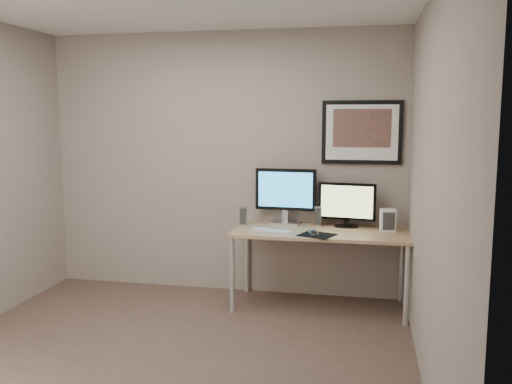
# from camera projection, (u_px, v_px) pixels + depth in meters

# --- Properties ---
(floor) EXTENTS (3.60, 3.60, 0.00)m
(floor) POSITION_uv_depth(u_px,v_px,m) (167.00, 360.00, 3.96)
(floor) COLOR #4D3C30
(floor) RESTS_ON ground
(room) EXTENTS (3.60, 3.60, 3.60)m
(room) POSITION_uv_depth(u_px,v_px,m) (183.00, 133.00, 4.17)
(room) COLOR white
(room) RESTS_ON ground
(desk) EXTENTS (1.60, 0.70, 0.73)m
(desk) POSITION_uv_depth(u_px,v_px,m) (320.00, 237.00, 4.99)
(desk) COLOR #99694A
(desk) RESTS_ON floor
(framed_art) EXTENTS (0.75, 0.04, 0.60)m
(framed_art) POSITION_uv_depth(u_px,v_px,m) (362.00, 132.00, 5.11)
(framed_art) COLOR black
(framed_art) RESTS_ON room
(monitor_large) EXTENTS (0.59, 0.21, 0.54)m
(monitor_large) POSITION_uv_depth(u_px,v_px,m) (286.00, 193.00, 5.24)
(monitor_large) COLOR #B0B0B5
(monitor_large) RESTS_ON desk
(monitor_tv) EXTENTS (0.54, 0.15, 0.42)m
(monitor_tv) POSITION_uv_depth(u_px,v_px,m) (347.00, 204.00, 5.09)
(monitor_tv) COLOR black
(monitor_tv) RESTS_ON desk
(speaker_left) EXTENTS (0.08, 0.08, 0.18)m
(speaker_left) POSITION_uv_depth(u_px,v_px,m) (243.00, 216.00, 5.22)
(speaker_left) COLOR #B0B0B5
(speaker_left) RESTS_ON desk
(speaker_right) EXTENTS (0.08, 0.08, 0.19)m
(speaker_right) POSITION_uv_depth(u_px,v_px,m) (318.00, 216.00, 5.18)
(speaker_right) COLOR #B0B0B5
(speaker_right) RESTS_ON desk
(keyboard) EXTENTS (0.40, 0.23, 0.01)m
(keyboard) POSITION_uv_depth(u_px,v_px,m) (272.00, 231.00, 4.94)
(keyboard) COLOR silver
(keyboard) RESTS_ON desk
(mousepad) EXTENTS (0.36, 0.34, 0.00)m
(mousepad) POSITION_uv_depth(u_px,v_px,m) (317.00, 235.00, 4.77)
(mousepad) COLOR black
(mousepad) RESTS_ON desk
(mouse) EXTENTS (0.10, 0.13, 0.04)m
(mouse) POSITION_uv_depth(u_px,v_px,m) (314.00, 232.00, 4.78)
(mouse) COLOR black
(mouse) RESTS_ON mousepad
(fan_unit) EXTENTS (0.15, 0.12, 0.21)m
(fan_unit) POSITION_uv_depth(u_px,v_px,m) (388.00, 220.00, 4.93)
(fan_unit) COLOR silver
(fan_unit) RESTS_ON desk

